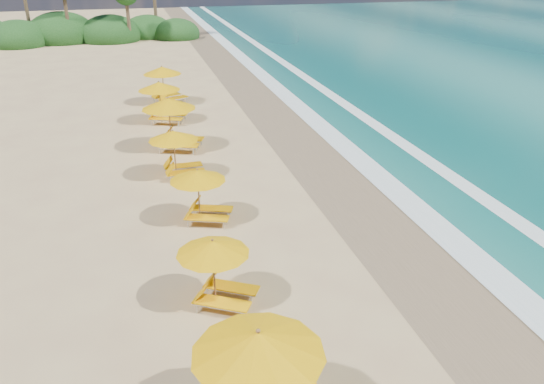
{
  "coord_description": "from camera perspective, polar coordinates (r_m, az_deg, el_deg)",
  "views": [
    {
      "loc": [
        -4.3,
        -16.42,
        8.85
      ],
      "look_at": [
        0.0,
        0.0,
        1.2
      ],
      "focal_mm": 35.52,
      "sensor_mm": 36.0,
      "label": 1
    }
  ],
  "objects": [
    {
      "name": "ground",
      "position": [
        19.15,
        0.0,
        -3.28
      ],
      "size": [
        160.0,
        160.0,
        0.0
      ],
      "primitive_type": "plane",
      "color": "tan",
      "rests_on": "ground"
    },
    {
      "name": "wet_sand",
      "position": [
        20.42,
        10.93,
        -1.89
      ],
      "size": [
        4.0,
        160.0,
        0.01
      ],
      "primitive_type": "cube",
      "color": "#8B7452",
      "rests_on": "ground"
    },
    {
      "name": "surf_foam",
      "position": [
        21.65,
        17.43,
        -0.99
      ],
      "size": [
        4.0,
        160.0,
        0.01
      ],
      "color": "white",
      "rests_on": "ground"
    },
    {
      "name": "station_2",
      "position": [
        10.84,
        -0.37,
        -18.78
      ],
      "size": [
        2.97,
        2.8,
        2.59
      ],
      "rotation": [
        0.0,
        0.0,
        0.11
      ],
      "color": "olive",
      "rests_on": "ground"
    },
    {
      "name": "station_3",
      "position": [
        14.52,
        -5.62,
        -8.06
      ],
      "size": [
        2.67,
        2.67,
        1.99
      ],
      "rotation": [
        0.0,
        0.0,
        -0.53
      ],
      "color": "olive",
      "rests_on": "ground"
    },
    {
      "name": "station_4",
      "position": [
        18.97,
        -7.34,
        -0.01
      ],
      "size": [
        2.57,
        2.53,
        1.99
      ],
      "rotation": [
        0.0,
        0.0,
        -0.36
      ],
      "color": "olive",
      "rests_on": "ground"
    },
    {
      "name": "station_5",
      "position": [
        22.95,
        -9.9,
        4.37
      ],
      "size": [
        2.3,
        2.13,
        2.11
      ],
      "rotation": [
        0.0,
        0.0,
        0.03
      ],
      "color": "olive",
      "rests_on": "ground"
    },
    {
      "name": "station_6",
      "position": [
        26.23,
        -10.36,
        7.48
      ],
      "size": [
        3.35,
        3.31,
        2.59
      ],
      "rotation": [
        0.0,
        0.0,
        -0.38
      ],
      "color": "olive",
      "rests_on": "ground"
    },
    {
      "name": "station_7",
      "position": [
        30.73,
        -11.46,
        9.59
      ],
      "size": [
        3.04,
        3.0,
        2.35
      ],
      "rotation": [
        0.0,
        0.0,
        -0.38
      ],
      "color": "olive",
      "rests_on": "ground"
    },
    {
      "name": "station_8",
      "position": [
        34.82,
        -11.2,
        11.35
      ],
      "size": [
        3.13,
        3.1,
        2.39
      ],
      "rotation": [
        0.0,
        0.0,
        0.42
      ],
      "color": "olive",
      "rests_on": "ground"
    },
    {
      "name": "treeline",
      "position": [
        62.69,
        -20.49,
        15.62
      ],
      "size": [
        25.8,
        8.8,
        9.74
      ],
      "color": "#163D14",
      "rests_on": "ground"
    }
  ]
}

